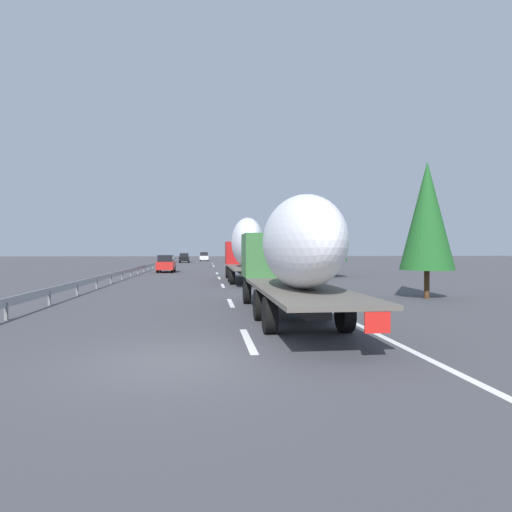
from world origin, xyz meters
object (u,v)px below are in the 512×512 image
Objects in this scene: car_red_compact at (166,264)px; road_sign at (262,252)px; truck_trailing at (292,252)px; car_black_suv at (184,258)px; car_white_van at (204,257)px; truck_lead at (246,247)px.

road_sign reaches higher than car_red_compact.
truck_trailing is 32.70m from road_sign.
truck_trailing is at bearing -174.26° from car_black_suv.
car_black_suv is at bearing 163.29° from car_white_van.
car_black_suv is at bearing 7.62° from truck_lead.
truck_lead is 2.96× the size of car_red_compact.
car_white_van is at bearing 2.33° from truck_trailing.
truck_trailing reaches higher than car_black_suv.
road_sign is at bearing -165.08° from car_black_suv.
car_white_van is 0.99× the size of car_red_compact.
truck_trailing is 34.12m from car_red_compact.
car_white_van is 12.99m from car_black_suv.
car_red_compact is (15.66, 7.19, -1.66)m from truck_lead.
car_black_suv is 1.35× the size of road_sign.
car_white_van is 51.26m from road_sign.
road_sign reaches higher than car_white_van.
truck_trailing reaches higher than car_white_van.
truck_lead is at bearing 0.00° from truck_trailing.
truck_lead is 1.01× the size of truck_trailing.
road_sign is (32.55, -3.10, -0.12)m from truck_trailing.
truck_lead is at bearing 168.23° from road_sign.
car_white_van is at bearing 2.95° from truck_lead.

